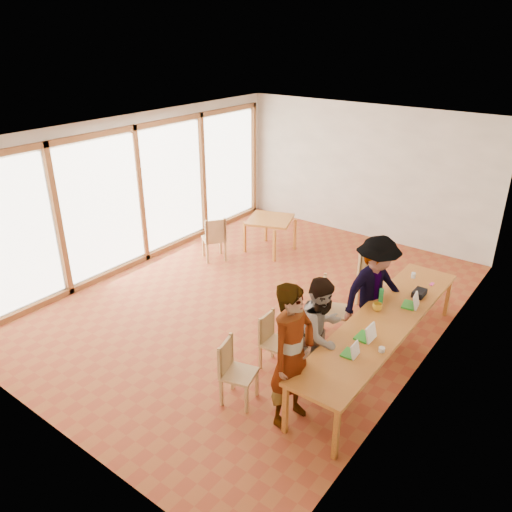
# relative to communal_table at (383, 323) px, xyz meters

# --- Properties ---
(ground) EXTENTS (8.00, 8.00, 0.00)m
(ground) POSITION_rel_communal_table_xyz_m (-2.50, 0.41, -0.70)
(ground) COLOR #9A4C25
(ground) RESTS_ON ground
(wall_back) EXTENTS (6.00, 0.10, 3.00)m
(wall_back) POSITION_rel_communal_table_xyz_m (-2.50, 4.41, 0.80)
(wall_back) COLOR silver
(wall_back) RESTS_ON ground
(wall_front) EXTENTS (6.00, 0.10, 3.00)m
(wall_front) POSITION_rel_communal_table_xyz_m (-2.50, -3.59, 0.80)
(wall_front) COLOR silver
(wall_front) RESTS_ON ground
(wall_right) EXTENTS (0.10, 8.00, 3.00)m
(wall_right) POSITION_rel_communal_table_xyz_m (0.50, 0.41, 0.80)
(wall_right) COLOR silver
(wall_right) RESTS_ON ground
(window_wall) EXTENTS (0.10, 8.00, 3.00)m
(window_wall) POSITION_rel_communal_table_xyz_m (-5.46, 0.41, 0.80)
(window_wall) COLOR white
(window_wall) RESTS_ON ground
(ceiling) EXTENTS (6.00, 8.00, 0.04)m
(ceiling) POSITION_rel_communal_table_xyz_m (-2.50, 0.41, 2.32)
(ceiling) COLOR white
(ceiling) RESTS_ON wall_back
(communal_table) EXTENTS (0.80, 4.00, 0.75)m
(communal_table) POSITION_rel_communal_table_xyz_m (0.00, 0.00, 0.00)
(communal_table) COLOR #C17E2B
(communal_table) RESTS_ON ground
(side_table) EXTENTS (0.90, 0.90, 0.75)m
(side_table) POSITION_rel_communal_table_xyz_m (-3.62, 2.35, -0.03)
(side_table) COLOR #C17E2B
(side_table) RESTS_ON ground
(chair_near) EXTENTS (0.51, 0.51, 0.47)m
(chair_near) POSITION_rel_communal_table_xyz_m (-1.23, -1.85, -0.16)
(chair_near) COLOR tan
(chair_near) RESTS_ON ground
(chair_mid) EXTENTS (0.41, 0.41, 0.44)m
(chair_mid) POSITION_rel_communal_table_xyz_m (-1.25, -0.96, -0.20)
(chair_mid) COLOR tan
(chair_mid) RESTS_ON ground
(chair_far) EXTENTS (0.61, 0.61, 0.53)m
(chair_far) POSITION_rel_communal_table_xyz_m (-0.96, 0.17, -0.09)
(chair_far) COLOR tan
(chair_far) RESTS_ON ground
(chair_empty) EXTENTS (0.59, 0.59, 0.55)m
(chair_empty) POSITION_rel_communal_table_xyz_m (-0.88, 1.55, -0.07)
(chair_empty) COLOR tan
(chair_empty) RESTS_ON ground
(chair_spare) EXTENTS (0.61, 0.61, 0.50)m
(chair_spare) POSITION_rel_communal_table_xyz_m (-4.24, 1.25, -0.12)
(chair_spare) COLOR tan
(chair_spare) RESTS_ON ground
(person_near) EXTENTS (0.51, 0.73, 1.89)m
(person_near) POSITION_rel_communal_table_xyz_m (-0.42, -1.70, 0.24)
(person_near) COLOR gray
(person_near) RESTS_ON ground
(person_mid) EXTENTS (0.68, 0.83, 1.61)m
(person_mid) POSITION_rel_communal_table_xyz_m (-0.49, -0.89, 0.10)
(person_mid) COLOR gray
(person_mid) RESTS_ON ground
(person_far) EXTENTS (1.04, 1.30, 1.76)m
(person_far) POSITION_rel_communal_table_xyz_m (-0.37, 0.48, 0.18)
(person_far) COLOR gray
(person_far) RESTS_ON ground
(laptop_near) EXTENTS (0.20, 0.23, 0.18)m
(laptop_near) POSITION_rel_communal_table_xyz_m (0.02, -1.01, 0.10)
(laptop_near) COLOR green
(laptop_near) RESTS_ON communal_table
(laptop_mid) EXTENTS (0.23, 0.26, 0.22)m
(laptop_mid) POSITION_rel_communal_table_xyz_m (0.02, -0.57, 0.11)
(laptop_mid) COLOR green
(laptop_mid) RESTS_ON communal_table
(laptop_far) EXTENTS (0.25, 0.28, 0.21)m
(laptop_far) POSITION_rel_communal_table_xyz_m (0.18, 0.60, 0.11)
(laptop_far) COLOR green
(laptop_far) RESTS_ON communal_table
(yellow_mug) EXTENTS (0.18, 0.18, 0.11)m
(yellow_mug) POSITION_rel_communal_table_xyz_m (-0.18, 0.19, 0.10)
(yellow_mug) COLOR gold
(yellow_mug) RESTS_ON communal_table
(green_bottle) EXTENTS (0.07, 0.07, 0.28)m
(green_bottle) POSITION_rel_communal_table_xyz_m (-0.20, 0.33, 0.19)
(green_bottle) COLOR #208039
(green_bottle) RESTS_ON communal_table
(clear_glass) EXTENTS (0.07, 0.07, 0.09)m
(clear_glass) POSITION_rel_communal_table_xyz_m (-0.15, 1.50, 0.09)
(clear_glass) COLOR silver
(clear_glass) RESTS_ON communal_table
(condiment_cup) EXTENTS (0.08, 0.08, 0.06)m
(condiment_cup) POSITION_rel_communal_table_xyz_m (0.29, -0.72, 0.08)
(condiment_cup) COLOR white
(condiment_cup) RESTS_ON communal_table
(pink_phone) EXTENTS (0.05, 0.10, 0.01)m
(pink_phone) POSITION_rel_communal_table_xyz_m (0.18, 1.45, 0.05)
(pink_phone) COLOR #F63EA6
(pink_phone) RESTS_ON communal_table
(black_pouch) EXTENTS (0.16, 0.26, 0.09)m
(black_pouch) POSITION_rel_communal_table_xyz_m (0.15, 0.98, 0.09)
(black_pouch) COLOR black
(black_pouch) RESTS_ON communal_table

